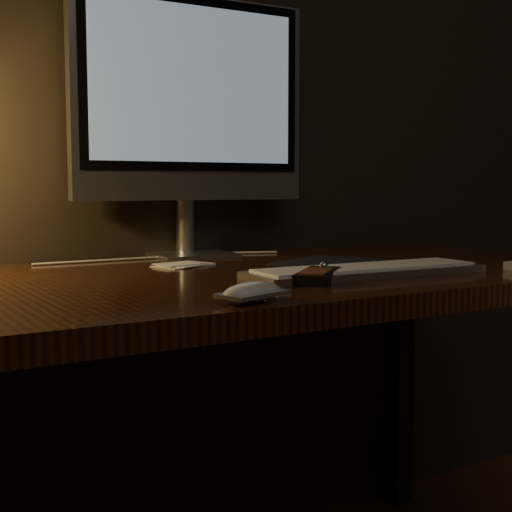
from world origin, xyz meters
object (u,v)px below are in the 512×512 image
media_remote (318,275)px  monitor (191,104)px  keyboard (367,270)px  mouse (253,295)px  desk (206,334)px

media_remote → monitor: bearing=46.2°
keyboard → mouse: mouse is taller
mouse → monitor: bearing=54.4°
desk → monitor: 0.55m
monitor → mouse: size_ratio=5.66×
desk → mouse: size_ratio=15.18×
keyboard → media_remote: 0.13m
monitor → keyboard: 0.61m
desk → media_remote: bearing=-71.5°
desk → keyboard: size_ratio=3.38×
desk → media_remote: (0.09, -0.26, 0.14)m
keyboard → mouse: (-0.34, -0.16, 0.00)m
monitor → mouse: bearing=-106.5°
desk → keyboard: keyboard is taller
desk → monitor: size_ratio=2.68×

